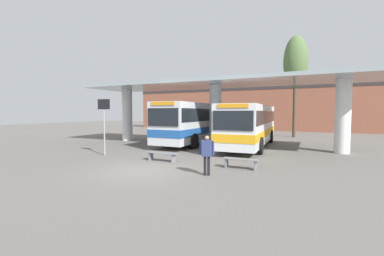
{
  "coord_description": "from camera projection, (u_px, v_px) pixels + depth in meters",
  "views": [
    {
      "loc": [
        6.81,
        -9.29,
        2.58
      ],
      "look_at": [
        0.0,
        5.11,
        1.6
      ],
      "focal_mm": 24.0,
      "sensor_mm": 36.0,
      "label": 1
    }
  ],
  "objects": [
    {
      "name": "townhouse_backdrop",
      "position": [
        260.0,
        99.0,
        36.23
      ],
      "size": [
        40.0,
        0.58,
        7.56
      ],
      "color": "brown",
      "rests_on": "ground_plane"
    },
    {
      "name": "station_canopy",
      "position": [
        215.0,
        92.0,
        19.57
      ],
      "size": [
        21.99,
        5.68,
        4.9
      ],
      "color": "silver",
      "rests_on": "ground_plane"
    },
    {
      "name": "transit_bus_left_bay",
      "position": [
        198.0,
        121.0,
        21.72
      ],
      "size": [
        2.78,
        11.27,
        3.29
      ],
      "rotation": [
        0.0,
        0.0,
        3.15
      ],
      "color": "silver",
      "rests_on": "ground_plane"
    },
    {
      "name": "ground_plane",
      "position": [
        143.0,
        170.0,
        11.44
      ],
      "size": [
        100.0,
        100.0,
        0.0
      ],
      "primitive_type": "plane",
      "color": "#605B56"
    },
    {
      "name": "transit_bus_center_bay",
      "position": [
        250.0,
        124.0,
        19.21
      ],
      "size": [
        3.09,
        11.13,
        3.08
      ],
      "rotation": [
        0.0,
        0.0,
        3.19
      ],
      "color": "silver",
      "rests_on": "ground_plane"
    },
    {
      "name": "info_sign_platform",
      "position": [
        104.0,
        116.0,
        15.22
      ],
      "size": [
        0.9,
        0.09,
        3.35
      ],
      "color": "gray",
      "rests_on": "ground_plane"
    },
    {
      "name": "pedestrian_waiting",
      "position": [
        207.0,
        151.0,
        10.43
      ],
      "size": [
        0.6,
        0.35,
        1.63
      ],
      "rotation": [
        0.0,
        0.0,
        0.3
      ],
      "color": "black",
      "rests_on": "ground_plane"
    },
    {
      "name": "waiting_bench_near_pillar",
      "position": [
        241.0,
        161.0,
        11.71
      ],
      "size": [
        1.67,
        0.44,
        0.46
      ],
      "color": "slate",
      "rests_on": "ground_plane"
    },
    {
      "name": "waiting_bench_mid_platform",
      "position": [
        162.0,
        155.0,
        13.51
      ],
      "size": [
        1.74,
        0.44,
        0.46
      ],
      "color": "slate",
      "rests_on": "ground_plane"
    },
    {
      "name": "poplar_tree_behind_left",
      "position": [
        296.0,
        63.0,
        26.04
      ],
      "size": [
        2.38,
        2.38,
        10.32
      ],
      "color": "#473A2B",
      "rests_on": "ground_plane"
    }
  ]
}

